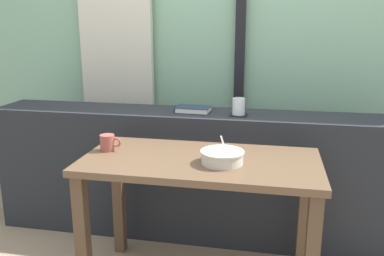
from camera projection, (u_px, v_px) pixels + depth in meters
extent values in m
cube|color=#84B293|center=(224.00, 18.00, 2.97)|extent=(4.80, 0.08, 2.80)
cube|color=beige|center=(116.00, 38.00, 3.07)|extent=(0.56, 0.06, 2.50)
cube|color=black|center=(240.00, 32.00, 2.91)|extent=(0.07, 0.05, 2.60)
cube|color=#23262B|center=(209.00, 175.00, 2.62)|extent=(2.80, 0.35, 0.83)
cube|color=brown|center=(83.00, 240.00, 1.98)|extent=(0.06, 0.06, 0.68)
cube|color=brown|center=(119.00, 199.00, 2.44)|extent=(0.06, 0.06, 0.68)
cube|color=brown|center=(304.00, 216.00, 2.24)|extent=(0.06, 0.06, 0.68)
cube|color=brown|center=(200.00, 162.00, 2.02)|extent=(1.17, 0.58, 0.03)
cube|color=black|center=(238.00, 115.00, 2.45)|extent=(0.10, 0.10, 0.00)
cylinder|color=white|center=(239.00, 106.00, 2.43)|extent=(0.08, 0.08, 0.10)
cylinder|color=#CC4C38|center=(239.00, 109.00, 2.44)|extent=(0.07, 0.07, 0.06)
cube|color=#1E2D47|center=(193.00, 112.00, 2.54)|extent=(0.21, 0.15, 0.00)
cube|color=silver|center=(193.00, 109.00, 2.54)|extent=(0.21, 0.14, 0.03)
cube|color=#1E2D47|center=(193.00, 107.00, 2.53)|extent=(0.21, 0.15, 0.00)
cube|color=#1E2D47|center=(177.00, 108.00, 2.56)|extent=(0.01, 0.14, 0.03)
cylinder|color=beige|center=(222.00, 157.00, 1.94)|extent=(0.20, 0.20, 0.06)
cylinder|color=beige|center=(222.00, 152.00, 1.93)|extent=(0.21, 0.21, 0.01)
cylinder|color=#9E5B33|center=(222.00, 158.00, 1.94)|extent=(0.18, 0.18, 0.04)
cylinder|color=silver|center=(224.00, 146.00, 1.96)|extent=(0.02, 0.12, 0.13)
ellipsoid|color=silver|center=(224.00, 153.00, 1.99)|extent=(0.03, 0.05, 0.01)
cylinder|color=#9E4C42|center=(107.00, 143.00, 2.13)|extent=(0.08, 0.08, 0.08)
torus|color=#9E4C42|center=(116.00, 142.00, 2.12)|extent=(0.05, 0.01, 0.05)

